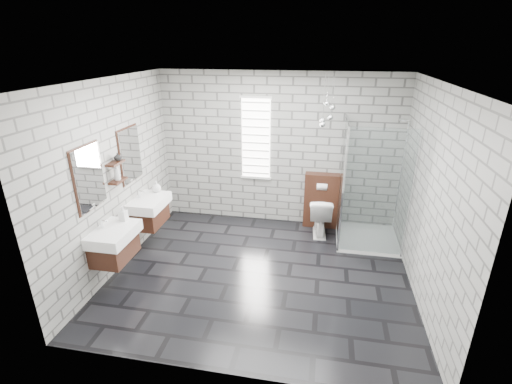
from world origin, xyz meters
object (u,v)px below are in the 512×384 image
(cistern_panel, at_px, (321,200))
(toilet, at_px, (320,215))
(shower_enclosure, at_px, (364,216))
(vanity_right, at_px, (147,204))
(vanity_left, at_px, (111,235))

(cistern_panel, height_order, toilet, cistern_panel)
(cistern_panel, xyz_separation_m, shower_enclosure, (0.70, -0.52, 0.00))
(vanity_right, relative_size, toilet, 2.30)
(vanity_left, height_order, vanity_right, same)
(toilet, bearing_deg, cistern_panel, -93.31)
(shower_enclosure, distance_m, toilet, 0.75)
(cistern_panel, xyz_separation_m, toilet, (0.00, -0.29, -0.16))
(vanity_right, height_order, shower_enclosure, shower_enclosure)
(cistern_panel, distance_m, shower_enclosure, 0.87)
(toilet, bearing_deg, shower_enclosure, 158.72)
(cistern_panel, relative_size, toilet, 1.47)
(vanity_left, relative_size, cistern_panel, 1.57)
(cistern_panel, distance_m, toilet, 0.33)
(vanity_left, bearing_deg, cistern_panel, 40.19)
(vanity_left, height_order, cistern_panel, vanity_left)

